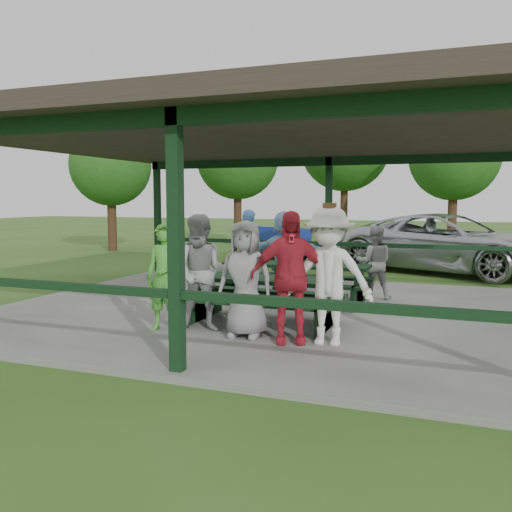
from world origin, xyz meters
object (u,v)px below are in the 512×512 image
at_px(farm_trailer, 272,243).
at_px(picnic_table_near, 263,295).
at_px(contestant_grey_mid, 245,279).
at_px(contestant_white_fedora, 328,276).
at_px(contestant_grey_left, 202,273).
at_px(spectator_lblue, 285,252).
at_px(spectator_blue, 249,248).
at_px(contestant_green, 165,277).
at_px(spectator_grey, 374,262).
at_px(contestant_red, 289,277).
at_px(pickup_truck, 449,243).
at_px(picnic_table_far, 296,277).

bearing_deg(farm_trailer, picnic_table_near, -49.23).
xyz_separation_m(contestant_grey_mid, contestant_white_fedora, (1.21, 0.03, 0.10)).
relative_size(contestant_grey_left, spectator_lblue, 1.01).
xyz_separation_m(contestant_white_fedora, spectator_lblue, (-1.77, 3.59, -0.07)).
bearing_deg(spectator_blue, contestant_green, 100.40).
bearing_deg(spectator_grey, contestant_white_fedora, 78.53).
height_order(contestant_green, contestant_red, contestant_red).
bearing_deg(spectator_lblue, contestant_grey_left, 87.51).
bearing_deg(picnic_table_near, contestant_green, -143.61).
height_order(picnic_table_near, contestant_grey_mid, contestant_grey_mid).
relative_size(contestant_red, pickup_truck, 0.30).
distance_m(spectator_blue, spectator_grey, 3.03).
bearing_deg(contestant_grey_left, spectator_lblue, 71.98).
relative_size(picnic_table_far, spectator_grey, 1.92).
xyz_separation_m(picnic_table_near, contestant_grey_mid, (0.05, -0.87, 0.37)).
height_order(contestant_green, spectator_lblue, spectator_lblue).
distance_m(contestant_green, spectator_grey, 4.58).
bearing_deg(contestant_grey_mid, contestant_white_fedora, -1.05).
distance_m(contestant_red, farm_trailer, 11.16).
xyz_separation_m(spectator_lblue, spectator_blue, (-1.11, 0.77, 0.00)).
distance_m(picnic_table_far, contestant_white_fedora, 3.16).
xyz_separation_m(contestant_red, pickup_truck, (1.90, 9.19, -0.18)).
distance_m(spectator_blue, farm_trailer, 6.19).
height_order(contestant_grey_mid, contestant_white_fedora, contestant_white_fedora).
height_order(contestant_green, spectator_blue, spectator_blue).
bearing_deg(spectator_blue, farm_trailer, -70.26).
distance_m(picnic_table_far, farm_trailer, 8.13).
bearing_deg(spectator_grey, farm_trailer, -66.45).
height_order(contestant_green, pickup_truck, contestant_green).
distance_m(picnic_table_near, contestant_grey_left, 1.11).
bearing_deg(pickup_truck, spectator_lblue, 172.89).
bearing_deg(pickup_truck, contestant_grey_mid, -173.18).
relative_size(spectator_lblue, spectator_grey, 1.20).
bearing_deg(pickup_truck, contestant_red, -169.02).
height_order(spectator_blue, spectator_grey, spectator_blue).
bearing_deg(contestant_grey_mid, picnic_table_far, 89.51).
xyz_separation_m(contestant_white_fedora, spectator_grey, (0.07, 3.70, -0.22)).
xyz_separation_m(spectator_blue, pickup_truck, (4.25, 4.72, -0.14)).
height_order(contestant_grey_mid, contestant_red, contestant_red).
height_order(picnic_table_near, spectator_lblue, spectator_lblue).
xyz_separation_m(contestant_green, contestant_white_fedora, (2.51, 0.08, 0.13)).
bearing_deg(contestant_grey_mid, spectator_lblue, 96.52).
bearing_deg(picnic_table_far, contestant_white_fedora, -65.38).
distance_m(picnic_table_near, contestant_green, 1.58).
xyz_separation_m(pickup_truck, farm_trailer, (-5.76, 1.27, -0.25)).
distance_m(picnic_table_far, contestant_grey_left, 2.87).
distance_m(picnic_table_near, spectator_grey, 3.17).
bearing_deg(contestant_grey_left, pickup_truck, 54.68).
bearing_deg(picnic_table_far, spectator_blue, 136.03).
bearing_deg(picnic_table_far, spectator_lblue, 121.98).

